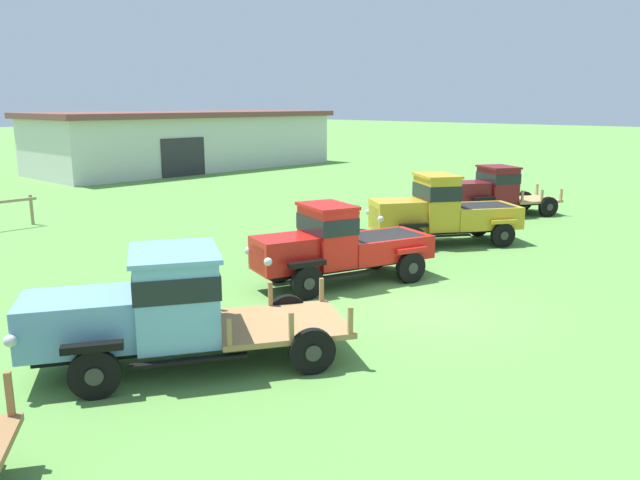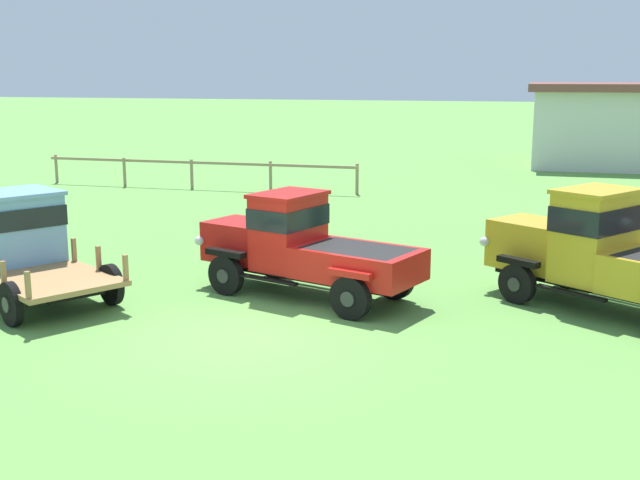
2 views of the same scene
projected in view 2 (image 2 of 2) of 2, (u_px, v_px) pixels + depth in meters
ground_plane at (245, 335)px, 13.84m from camera, size 240.00×240.00×0.00m
paddock_fence at (197, 168)px, 31.14m from camera, size 12.86×0.58×1.15m
vintage_truck_second_in_line at (7, 237)px, 16.56m from camera, size 5.71×4.46×2.09m
vintage_truck_midrow_center at (302, 246)px, 16.09m from camera, size 5.01×3.01×2.09m
vintage_truck_far_side at (605, 253)px, 15.10m from camera, size 4.92×4.05×2.30m
oil_drum_beside_row at (581, 247)px, 18.74m from camera, size 0.56×0.56×0.89m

